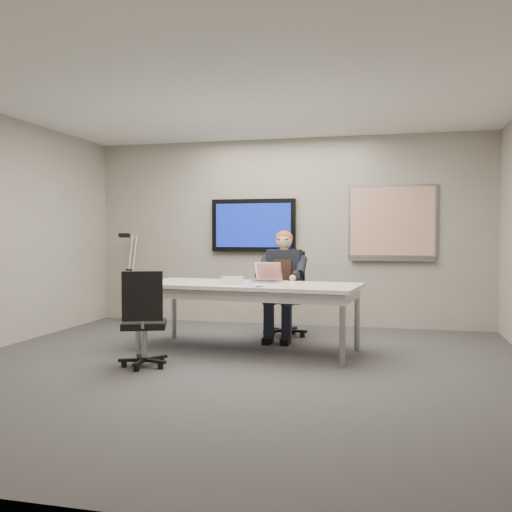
% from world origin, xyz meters
% --- Properties ---
extents(floor, '(6.00, 6.00, 0.02)m').
position_xyz_m(floor, '(0.00, 0.00, 0.00)').
color(floor, '#3B3B3D').
rests_on(floor, ground).
extents(ceiling, '(6.00, 6.00, 0.02)m').
position_xyz_m(ceiling, '(0.00, 0.00, 2.80)').
color(ceiling, white).
rests_on(ceiling, wall_back).
extents(wall_back, '(6.00, 0.02, 2.80)m').
position_xyz_m(wall_back, '(0.00, 3.00, 1.40)').
color(wall_back, gray).
rests_on(wall_back, ground).
extents(wall_front, '(6.00, 0.02, 2.80)m').
position_xyz_m(wall_front, '(0.00, -3.00, 1.40)').
color(wall_front, gray).
rests_on(wall_front, ground).
extents(conference_table, '(2.65, 1.31, 0.79)m').
position_xyz_m(conference_table, '(-0.06, 0.92, 0.70)').
color(conference_table, silver).
rests_on(conference_table, ground).
extents(tv_display, '(1.30, 0.09, 0.80)m').
position_xyz_m(tv_display, '(-0.50, 2.95, 1.50)').
color(tv_display, black).
rests_on(tv_display, wall_back).
extents(whiteboard, '(1.25, 0.08, 1.10)m').
position_xyz_m(whiteboard, '(1.55, 2.97, 1.53)').
color(whiteboard, gray).
rests_on(whiteboard, wall_back).
extents(office_chair_far, '(0.55, 0.55, 1.13)m').
position_xyz_m(office_chair_far, '(0.18, 1.99, 0.35)').
color(office_chair_far, black).
rests_on(office_chair_far, ground).
extents(office_chair_near, '(0.61, 0.61, 0.99)m').
position_xyz_m(office_chair_near, '(-0.87, -0.15, 0.31)').
color(office_chair_near, black).
rests_on(office_chair_near, ground).
extents(seated_person, '(0.44, 0.75, 1.41)m').
position_xyz_m(seated_person, '(0.18, 1.73, 0.57)').
color(seated_person, '#1D2130').
rests_on(seated_person, office_chair_far).
extents(crutch, '(0.24, 0.79, 1.48)m').
position_xyz_m(crutch, '(-2.45, 2.74, 0.71)').
color(crutch, '#B3B6BB').
rests_on(crutch, ground).
extents(laptop, '(0.36, 0.36, 0.24)m').
position_xyz_m(laptop, '(0.11, 1.15, 0.85)').
color(laptop, '#B1B1B3').
rests_on(laptop, conference_table).
extents(name_tent, '(0.25, 0.16, 0.10)m').
position_xyz_m(name_tent, '(-0.19, 0.74, 0.84)').
color(name_tent, silver).
rests_on(name_tent, conference_table).
extents(pen, '(0.06, 0.13, 0.01)m').
position_xyz_m(pen, '(0.18, 0.51, 0.79)').
color(pen, black).
rests_on(pen, conference_table).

